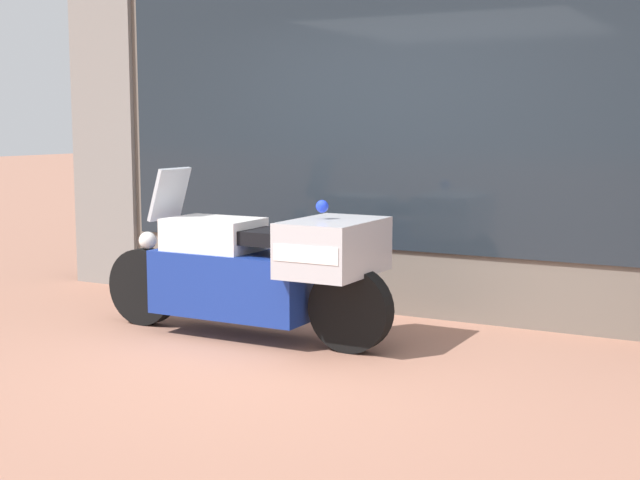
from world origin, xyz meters
TOP-DOWN VIEW (x-y plane):
  - ground_plane at (0.00, 0.00)m, footprint 60.00×60.00m
  - shop_building at (-0.37, 2.00)m, footprint 6.83×0.55m
  - window_display at (0.30, 2.03)m, footprint 5.64×0.30m
  - paramedic_motorcycle at (-0.49, 0.55)m, footprint 2.43×0.81m

SIDE VIEW (x-z plane):
  - ground_plane at x=0.00m, z-range 0.00..0.00m
  - window_display at x=0.30m, z-range -0.54..1.52m
  - paramedic_motorcycle at x=-0.49m, z-range -0.08..1.16m
  - shop_building at x=-0.37m, z-range 0.01..3.94m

